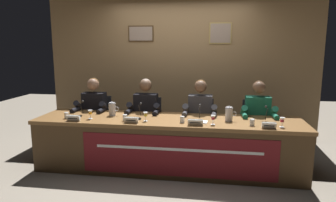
% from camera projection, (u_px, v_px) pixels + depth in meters
% --- Properties ---
extents(ground_plane, '(12.00, 12.00, 0.00)m').
position_uv_depth(ground_plane, '(168.00, 168.00, 4.38)').
color(ground_plane, gray).
extents(wall_back_panelled, '(4.90, 0.14, 2.60)m').
position_uv_depth(wall_back_panelled, '(180.00, 69.00, 5.59)').
color(wall_back_panelled, '#937047').
rests_on(wall_back_panelled, ground_plane).
extents(conference_table, '(3.70, 0.86, 0.73)m').
position_uv_depth(conference_table, '(167.00, 136.00, 4.17)').
color(conference_table, brown).
rests_on(conference_table, ground_plane).
extents(chair_far_left, '(0.44, 0.45, 0.90)m').
position_uv_depth(chair_far_left, '(98.00, 124.00, 5.08)').
color(chair_far_left, black).
rests_on(chair_far_left, ground_plane).
extents(panelist_far_left, '(0.51, 0.48, 1.23)m').
position_uv_depth(panelist_far_left, '(93.00, 111.00, 4.84)').
color(panelist_far_left, black).
rests_on(panelist_far_left, ground_plane).
extents(nameplate_far_left, '(0.19, 0.06, 0.08)m').
position_uv_depth(nameplate_far_left, '(73.00, 118.00, 4.10)').
color(nameplate_far_left, white).
rests_on(nameplate_far_left, conference_table).
extents(juice_glass_far_left, '(0.06, 0.06, 0.12)m').
position_uv_depth(juice_glass_far_left, '(90.00, 113.00, 4.22)').
color(juice_glass_far_left, white).
rests_on(juice_glass_far_left, conference_table).
extents(water_cup_far_left, '(0.06, 0.06, 0.08)m').
position_uv_depth(water_cup_far_left, '(67.00, 116.00, 4.26)').
color(water_cup_far_left, silver).
rests_on(water_cup_far_left, conference_table).
extents(microphone_far_left, '(0.06, 0.17, 0.22)m').
position_uv_depth(microphone_far_left, '(81.00, 111.00, 4.39)').
color(microphone_far_left, black).
rests_on(microphone_far_left, conference_table).
extents(chair_center_left, '(0.44, 0.45, 0.90)m').
position_uv_depth(chair_center_left, '(148.00, 126.00, 4.96)').
color(chair_center_left, black).
rests_on(chair_center_left, ground_plane).
extents(panelist_center_left, '(0.51, 0.48, 1.23)m').
position_uv_depth(panelist_center_left, '(145.00, 112.00, 4.71)').
color(panelist_center_left, black).
rests_on(panelist_center_left, ground_plane).
extents(nameplate_center_left, '(0.19, 0.06, 0.08)m').
position_uv_depth(nameplate_center_left, '(131.00, 120.00, 4.00)').
color(nameplate_center_left, white).
rests_on(nameplate_center_left, conference_table).
extents(juice_glass_center_left, '(0.06, 0.06, 0.12)m').
position_uv_depth(juice_glass_center_left, '(146.00, 115.00, 4.09)').
color(juice_glass_center_left, white).
rests_on(juice_glass_center_left, conference_table).
extents(water_cup_center_left, '(0.06, 0.06, 0.08)m').
position_uv_depth(water_cup_center_left, '(125.00, 118.00, 4.12)').
color(water_cup_center_left, silver).
rests_on(water_cup_center_left, conference_table).
extents(microphone_center_left, '(0.06, 0.17, 0.22)m').
position_uv_depth(microphone_center_left, '(140.00, 114.00, 4.23)').
color(microphone_center_left, black).
rests_on(microphone_center_left, conference_table).
extents(chair_center_right, '(0.44, 0.45, 0.90)m').
position_uv_depth(chair_center_right, '(200.00, 128.00, 4.83)').
color(chair_center_right, black).
rests_on(chair_center_right, ground_plane).
extents(panelist_center_right, '(0.51, 0.48, 1.23)m').
position_uv_depth(panelist_center_right, '(200.00, 114.00, 4.59)').
color(panelist_center_right, black).
rests_on(panelist_center_right, ground_plane).
extents(nameplate_center_right, '(0.19, 0.06, 0.08)m').
position_uv_depth(nameplate_center_right, '(195.00, 122.00, 3.87)').
color(nameplate_center_right, white).
rests_on(nameplate_center_right, conference_table).
extents(juice_glass_center_right, '(0.06, 0.06, 0.12)m').
position_uv_depth(juice_glass_center_right, '(213.00, 118.00, 3.91)').
color(juice_glass_center_right, white).
rests_on(juice_glass_center_right, conference_table).
extents(water_cup_center_right, '(0.06, 0.06, 0.08)m').
position_uv_depth(water_cup_center_right, '(182.00, 120.00, 4.02)').
color(water_cup_center_right, silver).
rests_on(water_cup_center_right, conference_table).
extents(microphone_center_right, '(0.06, 0.17, 0.22)m').
position_uv_depth(microphone_center_right, '(199.00, 115.00, 4.11)').
color(microphone_center_right, black).
rests_on(microphone_center_right, conference_table).
extents(chair_far_right, '(0.44, 0.45, 0.90)m').
position_uv_depth(chair_far_right, '(255.00, 130.00, 4.71)').
color(chair_far_right, black).
rests_on(chair_far_right, ground_plane).
extents(panelist_far_right, '(0.51, 0.48, 1.23)m').
position_uv_depth(panelist_far_right, '(258.00, 116.00, 4.46)').
color(panelist_far_right, black).
rests_on(panelist_far_right, ground_plane).
extents(nameplate_far_right, '(0.17, 0.06, 0.08)m').
position_uv_depth(nameplate_far_right, '(269.00, 125.00, 3.72)').
color(nameplate_far_right, white).
rests_on(nameplate_far_right, conference_table).
extents(juice_glass_far_right, '(0.06, 0.06, 0.12)m').
position_uv_depth(juice_glass_far_right, '(282.00, 120.00, 3.78)').
color(juice_glass_far_right, white).
rests_on(juice_glass_far_right, conference_table).
extents(water_cup_far_right, '(0.06, 0.06, 0.08)m').
position_uv_depth(water_cup_far_right, '(252.00, 123.00, 3.87)').
color(water_cup_far_right, silver).
rests_on(water_cup_far_right, conference_table).
extents(microphone_far_right, '(0.06, 0.17, 0.22)m').
position_uv_depth(microphone_far_right, '(267.00, 117.00, 4.00)').
color(microphone_far_right, black).
rests_on(microphone_far_right, conference_table).
extents(water_pitcher_left_side, '(0.15, 0.10, 0.21)m').
position_uv_depth(water_pitcher_left_side, '(112.00, 109.00, 4.42)').
color(water_pitcher_left_side, silver).
rests_on(water_pitcher_left_side, conference_table).
extents(water_pitcher_right_side, '(0.15, 0.10, 0.21)m').
position_uv_depth(water_pitcher_right_side, '(229.00, 114.00, 4.10)').
color(water_pitcher_right_side, silver).
rests_on(water_pitcher_right_side, conference_table).
extents(document_stack_center_right, '(0.22, 0.17, 0.01)m').
position_uv_depth(document_stack_center_right, '(199.00, 122.00, 4.04)').
color(document_stack_center_right, white).
rests_on(document_stack_center_right, conference_table).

